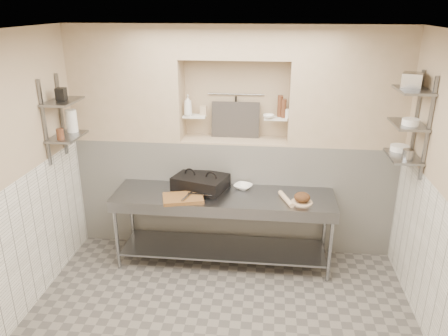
# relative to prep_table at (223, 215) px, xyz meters

# --- Properties ---
(floor) EXTENTS (4.00, 3.90, 0.10)m
(floor) POSITION_rel_prep_table_xyz_m (0.08, -1.18, -0.69)
(floor) COLOR #69635D
(floor) RESTS_ON ground
(ceiling) EXTENTS (4.00, 3.90, 0.10)m
(ceiling) POSITION_rel_prep_table_xyz_m (0.08, -1.18, 2.21)
(ceiling) COLOR silver
(ceiling) RESTS_ON ground
(wall_back) EXTENTS (4.00, 0.10, 2.80)m
(wall_back) POSITION_rel_prep_table_xyz_m (0.08, 0.82, 0.76)
(wall_back) COLOR tan
(wall_back) RESTS_ON ground
(backwall_lower) EXTENTS (4.00, 0.40, 1.40)m
(backwall_lower) POSITION_rel_prep_table_xyz_m (0.08, 0.57, 0.06)
(backwall_lower) COLOR white
(backwall_lower) RESTS_ON floor
(alcove_sill) EXTENTS (1.30, 0.40, 0.02)m
(alcove_sill) POSITION_rel_prep_table_xyz_m (0.08, 0.57, 0.77)
(alcove_sill) COLOR tan
(alcove_sill) RESTS_ON backwall_lower
(backwall_pillar_left) EXTENTS (1.35, 0.40, 1.40)m
(backwall_pillar_left) POSITION_rel_prep_table_xyz_m (-1.25, 0.57, 1.46)
(backwall_pillar_left) COLOR tan
(backwall_pillar_left) RESTS_ON backwall_lower
(backwall_pillar_right) EXTENTS (1.35, 0.40, 1.40)m
(backwall_pillar_right) POSITION_rel_prep_table_xyz_m (1.40, 0.57, 1.46)
(backwall_pillar_right) COLOR tan
(backwall_pillar_right) RESTS_ON backwall_lower
(backwall_header) EXTENTS (1.30, 0.40, 0.40)m
(backwall_header) POSITION_rel_prep_table_xyz_m (0.08, 0.57, 1.96)
(backwall_header) COLOR tan
(backwall_header) RESTS_ON backwall_lower
(wainscot_left) EXTENTS (0.02, 3.90, 1.40)m
(wainscot_left) POSITION_rel_prep_table_xyz_m (-1.91, -1.18, 0.06)
(wainscot_left) COLOR white
(wainscot_left) RESTS_ON floor
(wainscot_right) EXTENTS (0.02, 3.90, 1.40)m
(wainscot_right) POSITION_rel_prep_table_xyz_m (2.07, -1.18, 0.06)
(wainscot_right) COLOR white
(wainscot_right) RESTS_ON floor
(alcove_shelf_left) EXTENTS (0.28, 0.16, 0.02)m
(alcove_shelf_left) POSITION_rel_prep_table_xyz_m (-0.42, 0.57, 1.06)
(alcove_shelf_left) COLOR white
(alcove_shelf_left) RESTS_ON backwall_lower
(alcove_shelf_right) EXTENTS (0.28, 0.16, 0.02)m
(alcove_shelf_right) POSITION_rel_prep_table_xyz_m (0.58, 0.57, 1.06)
(alcove_shelf_right) COLOR white
(alcove_shelf_right) RESTS_ON backwall_lower
(utensil_rail) EXTENTS (0.70, 0.02, 0.02)m
(utensil_rail) POSITION_rel_prep_table_xyz_m (0.08, 0.74, 1.31)
(utensil_rail) COLOR gray
(utensil_rail) RESTS_ON wall_back
(hanging_steel) EXTENTS (0.02, 0.02, 0.30)m
(hanging_steel) POSITION_rel_prep_table_xyz_m (0.08, 0.72, 1.14)
(hanging_steel) COLOR black
(hanging_steel) RESTS_ON utensil_rail
(splash_panel) EXTENTS (0.60, 0.08, 0.45)m
(splash_panel) POSITION_rel_prep_table_xyz_m (0.08, 0.67, 1.00)
(splash_panel) COLOR #383330
(splash_panel) RESTS_ON alcove_sill
(shelf_rail_left_a) EXTENTS (0.03, 0.03, 0.95)m
(shelf_rail_left_a) POSITION_rel_prep_table_xyz_m (-1.90, 0.07, 1.16)
(shelf_rail_left_a) COLOR slate
(shelf_rail_left_a) RESTS_ON wall_left
(shelf_rail_left_b) EXTENTS (0.03, 0.03, 0.95)m
(shelf_rail_left_b) POSITION_rel_prep_table_xyz_m (-1.90, -0.33, 1.16)
(shelf_rail_left_b) COLOR slate
(shelf_rail_left_b) RESTS_ON wall_left
(wall_shelf_left_lower) EXTENTS (0.30, 0.50, 0.02)m
(wall_shelf_left_lower) POSITION_rel_prep_table_xyz_m (-1.76, -0.13, 0.96)
(wall_shelf_left_lower) COLOR slate
(wall_shelf_left_lower) RESTS_ON wall_left
(wall_shelf_left_upper) EXTENTS (0.30, 0.50, 0.03)m
(wall_shelf_left_upper) POSITION_rel_prep_table_xyz_m (-1.76, -0.13, 1.36)
(wall_shelf_left_upper) COLOR slate
(wall_shelf_left_upper) RESTS_ON wall_left
(shelf_rail_right_a) EXTENTS (0.03, 0.03, 1.05)m
(shelf_rail_right_a) POSITION_rel_prep_table_xyz_m (2.05, 0.07, 1.21)
(shelf_rail_right_a) COLOR slate
(shelf_rail_right_a) RESTS_ON wall_right
(shelf_rail_right_b) EXTENTS (0.03, 0.03, 1.05)m
(shelf_rail_right_b) POSITION_rel_prep_table_xyz_m (2.05, -0.33, 1.21)
(shelf_rail_right_b) COLOR slate
(shelf_rail_right_b) RESTS_ON wall_right
(wall_shelf_right_lower) EXTENTS (0.30, 0.50, 0.02)m
(wall_shelf_right_lower) POSITION_rel_prep_table_xyz_m (1.92, -0.13, 0.86)
(wall_shelf_right_lower) COLOR slate
(wall_shelf_right_lower) RESTS_ON wall_right
(wall_shelf_right_mid) EXTENTS (0.30, 0.50, 0.02)m
(wall_shelf_right_mid) POSITION_rel_prep_table_xyz_m (1.92, -0.13, 1.21)
(wall_shelf_right_mid) COLOR slate
(wall_shelf_right_mid) RESTS_ON wall_right
(wall_shelf_right_upper) EXTENTS (0.30, 0.50, 0.03)m
(wall_shelf_right_upper) POSITION_rel_prep_table_xyz_m (1.92, -0.13, 1.56)
(wall_shelf_right_upper) COLOR slate
(wall_shelf_right_upper) RESTS_ON wall_right
(prep_table) EXTENTS (2.60, 0.70, 0.90)m
(prep_table) POSITION_rel_prep_table_xyz_m (0.00, 0.00, 0.00)
(prep_table) COLOR gray
(prep_table) RESTS_ON floor
(panini_press) EXTENTS (0.71, 0.60, 0.16)m
(panini_press) POSITION_rel_prep_table_xyz_m (-0.30, 0.17, 0.34)
(panini_press) COLOR black
(panini_press) RESTS_ON prep_table
(cutting_board) EXTENTS (0.52, 0.43, 0.04)m
(cutting_board) POSITION_rel_prep_table_xyz_m (-0.45, -0.18, 0.28)
(cutting_board) COLOR brown
(cutting_board) RESTS_ON prep_table
(knife_blade) EXTENTS (0.29, 0.05, 0.01)m
(knife_blade) POSITION_rel_prep_table_xyz_m (-0.26, -0.10, 0.31)
(knife_blade) COLOR gray
(knife_blade) RESTS_ON cutting_board
(tongs) EXTENTS (0.09, 0.24, 0.02)m
(tongs) POSITION_rel_prep_table_xyz_m (-0.39, -0.20, 0.31)
(tongs) COLOR gray
(tongs) RESTS_ON cutting_board
(mixing_bowl) EXTENTS (0.28, 0.28, 0.05)m
(mixing_bowl) POSITION_rel_prep_table_xyz_m (0.22, 0.22, 0.28)
(mixing_bowl) COLOR white
(mixing_bowl) RESTS_ON prep_table
(rolling_pin) EXTENTS (0.18, 0.37, 0.06)m
(rolling_pin) POSITION_rel_prep_table_xyz_m (0.73, -0.08, 0.29)
(rolling_pin) COLOR #DDB58D
(rolling_pin) RESTS_ON prep_table
(bread_board) EXTENTS (0.24, 0.24, 0.01)m
(bread_board) POSITION_rel_prep_table_xyz_m (0.90, -0.11, 0.26)
(bread_board) COLOR #DDB58D
(bread_board) RESTS_ON prep_table
(bread_loaf) EXTENTS (0.18, 0.18, 0.11)m
(bread_loaf) POSITION_rel_prep_table_xyz_m (0.90, -0.11, 0.33)
(bread_loaf) COLOR #4C2D19
(bread_loaf) RESTS_ON bread_board
(bottle_soap) EXTENTS (0.13, 0.13, 0.26)m
(bottle_soap) POSITION_rel_prep_table_xyz_m (-0.49, 0.52, 1.20)
(bottle_soap) COLOR white
(bottle_soap) RESTS_ON alcove_shelf_left
(jar_alcove) EXTENTS (0.08, 0.08, 0.11)m
(jar_alcove) POSITION_rel_prep_table_xyz_m (-0.31, 0.60, 1.13)
(jar_alcove) COLOR tan
(jar_alcove) RESTS_ON alcove_shelf_left
(bowl_alcove) EXTENTS (0.14, 0.14, 0.04)m
(bowl_alcove) POSITION_rel_prep_table_xyz_m (0.49, 0.51, 1.09)
(bowl_alcove) COLOR white
(bowl_alcove) RESTS_ON alcove_shelf_right
(condiment_a) EXTENTS (0.06, 0.06, 0.23)m
(condiment_a) POSITION_rel_prep_table_xyz_m (0.67, 0.56, 1.18)
(condiment_a) COLOR #552F1D
(condiment_a) RESTS_ON alcove_shelf_right
(condiment_b) EXTENTS (0.07, 0.07, 0.26)m
(condiment_b) POSITION_rel_prep_table_xyz_m (0.63, 0.61, 1.20)
(condiment_b) COLOR #552F1D
(condiment_b) RESTS_ON alcove_shelf_right
(condiment_c) EXTENTS (0.06, 0.06, 0.11)m
(condiment_c) POSITION_rel_prep_table_xyz_m (0.72, 0.55, 1.12)
(condiment_c) COLOR white
(condiment_c) RESTS_ON alcove_shelf_right
(jug_left) EXTENTS (0.13, 0.13, 0.26)m
(jug_left) POSITION_rel_prep_table_xyz_m (-1.76, 0.02, 1.10)
(jug_left) COLOR white
(jug_left) RESTS_ON wall_shelf_left_lower
(jar_left) EXTENTS (0.08, 0.08, 0.12)m
(jar_left) POSITION_rel_prep_table_xyz_m (-1.76, -0.28, 1.03)
(jar_left) COLOR #552F1D
(jar_left) RESTS_ON wall_shelf_left_lower
(box_left_upper) EXTENTS (0.10, 0.10, 0.14)m
(box_left_upper) POSITION_rel_prep_table_xyz_m (-1.76, -0.14, 1.44)
(box_left_upper) COLOR black
(box_left_upper) RESTS_ON wall_shelf_left_upper
(bowl_right) EXTENTS (0.20, 0.20, 0.06)m
(bowl_right) POSITION_rel_prep_table_xyz_m (1.92, 0.03, 0.90)
(bowl_right) COLOR white
(bowl_right) RESTS_ON wall_shelf_right_lower
(canister_right) EXTENTS (0.11, 0.11, 0.11)m
(canister_right) POSITION_rel_prep_table_xyz_m (1.92, -0.28, 0.93)
(canister_right) COLOR gray
(canister_right) RESTS_ON wall_shelf_right_lower
(bowl_right_mid) EXTENTS (0.17, 0.17, 0.06)m
(bowl_right_mid) POSITION_rel_prep_table_xyz_m (1.92, -0.20, 1.25)
(bowl_right_mid) COLOR white
(bowl_right_mid) RESTS_ON wall_shelf_right_mid
(basket_right) EXTENTS (0.26, 0.28, 0.15)m
(basket_right) POSITION_rel_prep_table_xyz_m (1.92, -0.06, 1.64)
(basket_right) COLOR gray
(basket_right) RESTS_ON wall_shelf_right_upper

